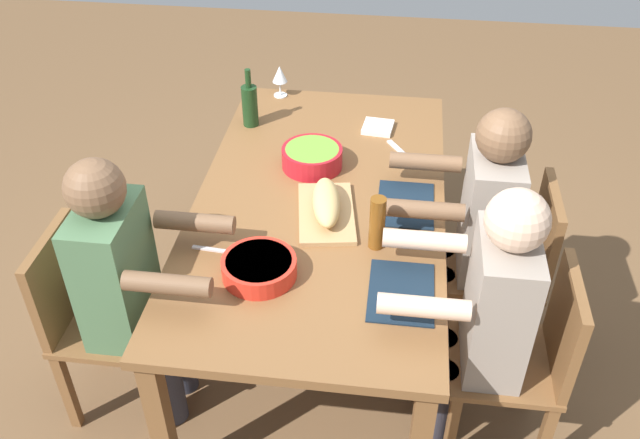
% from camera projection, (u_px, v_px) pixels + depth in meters
% --- Properties ---
extents(ground_plane, '(8.00, 8.00, 0.00)m').
position_uv_depth(ground_plane, '(320.00, 323.00, 3.32)').
color(ground_plane, brown).
extents(dining_table, '(1.91, 1.03, 0.74)m').
position_uv_depth(dining_table, '(320.00, 213.00, 2.92)').
color(dining_table, brown).
rests_on(dining_table, ground_plane).
extents(chair_near_left, '(0.40, 0.40, 0.85)m').
position_uv_depth(chair_near_left, '(528.00, 355.00, 2.53)').
color(chair_near_left, brown).
rests_on(chair_near_left, ground_plane).
extents(diner_near_left, '(0.41, 0.53, 1.20)m').
position_uv_depth(diner_near_left, '(485.00, 309.00, 2.42)').
color(diner_near_left, '#2D2D38').
rests_on(diner_near_left, ground_plane).
extents(chair_near_center, '(0.40, 0.40, 0.85)m').
position_uv_depth(chair_near_center, '(514.00, 262.00, 2.94)').
color(chair_near_center, brown).
rests_on(chair_near_center, ground_plane).
extents(diner_near_center, '(0.41, 0.53, 1.20)m').
position_uv_depth(diner_near_center, '(478.00, 219.00, 2.83)').
color(diner_near_center, '#2D2D38').
rests_on(diner_near_center, ground_plane).
extents(chair_far_left, '(0.40, 0.40, 0.85)m').
position_uv_depth(chair_far_left, '(91.00, 314.00, 2.70)').
color(chair_far_left, brown).
rests_on(chair_far_left, ground_plane).
extents(diner_far_left, '(0.41, 0.53, 1.20)m').
position_uv_depth(diner_far_left, '(127.00, 277.00, 2.55)').
color(diner_far_left, '#2D2D38').
rests_on(diner_far_left, ground_plane).
extents(serving_bowl_greens, '(0.27, 0.27, 0.07)m').
position_uv_depth(serving_bowl_greens, '(259.00, 267.00, 2.47)').
color(serving_bowl_greens, red).
rests_on(serving_bowl_greens, dining_table).
extents(serving_bowl_salad, '(0.27, 0.27, 0.09)m').
position_uv_depth(serving_bowl_salad, '(312.00, 156.00, 3.03)').
color(serving_bowl_salad, '#B21923').
rests_on(serving_bowl_salad, dining_table).
extents(cutting_board, '(0.43, 0.28, 0.02)m').
position_uv_depth(cutting_board, '(326.00, 213.00, 2.77)').
color(cutting_board, tan).
rests_on(cutting_board, dining_table).
extents(bread_loaf, '(0.33, 0.16, 0.09)m').
position_uv_depth(bread_loaf, '(326.00, 202.00, 2.74)').
color(bread_loaf, tan).
rests_on(bread_loaf, cutting_board).
extents(wine_bottle, '(0.08, 0.08, 0.29)m').
position_uv_depth(wine_bottle, '(250.00, 105.00, 3.30)').
color(wine_bottle, '#193819').
rests_on(wine_bottle, dining_table).
extents(beer_bottle, '(0.06, 0.06, 0.22)m').
position_uv_depth(beer_bottle, '(377.00, 223.00, 2.56)').
color(beer_bottle, brown).
rests_on(beer_bottle, dining_table).
extents(wine_glass, '(0.08, 0.08, 0.17)m').
position_uv_depth(wine_glass, '(280.00, 75.00, 3.53)').
color(wine_glass, silver).
rests_on(wine_glass, dining_table).
extents(placemat_near_left, '(0.32, 0.23, 0.01)m').
position_uv_depth(placemat_near_left, '(401.00, 292.00, 2.42)').
color(placemat_near_left, '#142333').
rests_on(placemat_near_left, dining_table).
extents(placemat_near_center, '(0.32, 0.23, 0.01)m').
position_uv_depth(placemat_near_center, '(406.00, 204.00, 2.83)').
color(placemat_near_center, '#142333').
rests_on(placemat_near_center, dining_table).
extents(fork_far_left, '(0.03, 0.17, 0.01)m').
position_uv_depth(fork_far_left, '(214.00, 250.00, 2.60)').
color(fork_far_left, silver).
rests_on(fork_far_left, dining_table).
extents(carving_knife, '(0.21, 0.15, 0.01)m').
position_uv_depth(carving_knife, '(402.00, 153.00, 3.15)').
color(carving_knife, silver).
rests_on(carving_knife, dining_table).
extents(napkin_stack, '(0.15, 0.15, 0.02)m').
position_uv_depth(napkin_stack, '(378.00, 127.00, 3.32)').
color(napkin_stack, white).
rests_on(napkin_stack, dining_table).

